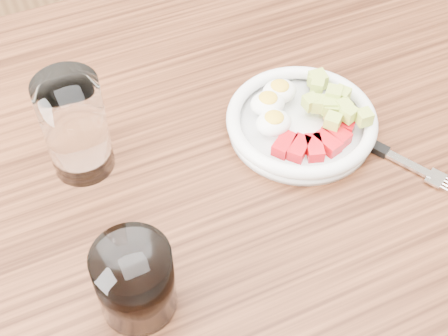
{
  "coord_description": "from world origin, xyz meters",
  "views": [
    {
      "loc": [
        -0.2,
        -0.41,
        1.37
      ],
      "look_at": [
        -0.01,
        0.01,
        0.8
      ],
      "focal_mm": 50.0,
      "sensor_mm": 36.0,
      "label": 1
    }
  ],
  "objects": [
    {
      "name": "bowl",
      "position": [
        0.12,
        0.05,
        0.79
      ],
      "size": [
        0.19,
        0.19,
        0.05
      ],
      "color": "white",
      "rests_on": "dining_table"
    },
    {
      "name": "water_glass",
      "position": [
        -0.15,
        0.11,
        0.84
      ],
      "size": [
        0.07,
        0.07,
        0.13
      ],
      "primitive_type": "cylinder",
      "color": "white",
      "rests_on": "dining_table"
    },
    {
      "name": "fork",
      "position": [
        0.18,
        -0.02,
        0.77
      ],
      "size": [
        0.12,
        0.2,
        0.01
      ],
      "color": "black",
      "rests_on": "dining_table"
    },
    {
      "name": "coffee_glass",
      "position": [
        -0.16,
        -0.1,
        0.81
      ],
      "size": [
        0.08,
        0.08,
        0.09
      ],
      "color": "white",
      "rests_on": "dining_table"
    },
    {
      "name": "dining_table",
      "position": [
        0.0,
        0.0,
        0.67
      ],
      "size": [
        1.5,
        0.9,
        0.77
      ],
      "color": "brown",
      "rests_on": "ground"
    }
  ]
}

